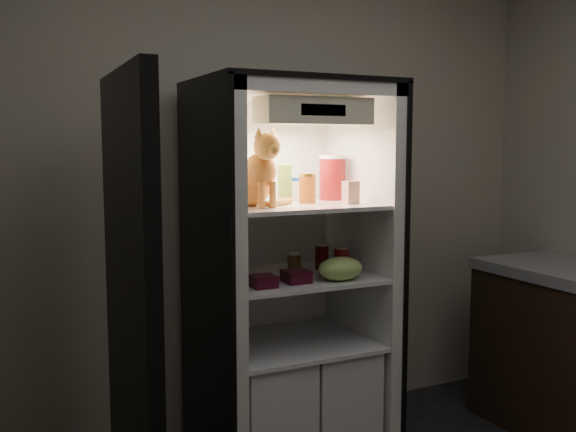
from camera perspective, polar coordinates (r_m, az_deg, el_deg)
name	(u,v)px	position (r m, az deg, el deg)	size (l,w,h in m)	color
room_shell	(494,127)	(1.98, 17.87, 7.50)	(3.60, 3.60, 3.60)	white
refrigerator	(287,302)	(3.22, -0.08, -7.64)	(0.90, 0.72, 1.88)	white
fridge_door	(131,315)	(2.58, -13.74, -8.58)	(0.09, 0.87, 1.85)	black
tabby_cat	(255,177)	(2.92, -2.91, 3.50)	(0.32, 0.35, 0.36)	#B74D17
parmesan_shaker	(285,184)	(3.11, -0.29, 2.89)	(0.07, 0.07, 0.19)	#24853B
mayo_tub	(297,189)	(3.23, 0.78, 2.41)	(0.08, 0.08, 0.12)	white
salsa_jar	(307,188)	(3.10, 1.74, 2.49)	(0.08, 0.08, 0.14)	maroon
pepper_jar	(332,178)	(3.29, 3.96, 3.43)	(0.14, 0.14, 0.23)	#A7161B
cream_carton	(351,192)	(3.07, 5.59, 2.09)	(0.06, 0.06, 0.11)	beige
soda_can_a	(322,257)	(3.27, 3.03, -3.67)	(0.07, 0.07, 0.13)	black
soda_can_b	(342,259)	(3.25, 4.79, -3.82)	(0.06, 0.06, 0.12)	black
soda_can_c	(341,261)	(3.12, 4.77, -4.04)	(0.07, 0.07, 0.14)	black
condiment_jar	(294,262)	(3.21, 0.55, -4.12)	(0.07, 0.07, 0.09)	brown
grape_bag	(340,269)	(3.01, 4.68, -4.68)	(0.22, 0.16, 0.11)	#9EC85D
berry_box_left	(263,281)	(2.86, -2.24, -5.82)	(0.11, 0.11, 0.05)	#480C1D
berry_box_right	(296,276)	(2.96, 0.73, -5.39)	(0.11, 0.11, 0.06)	#480C1D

